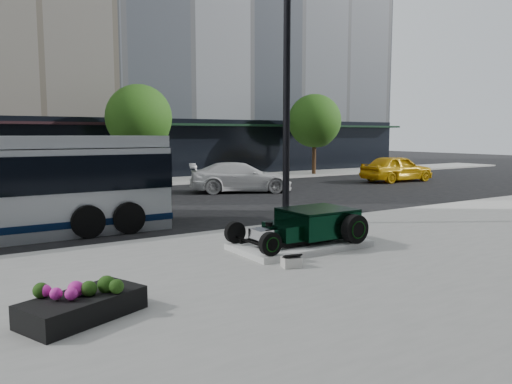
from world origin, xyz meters
TOP-DOWN VIEW (x-y plane):
  - ground at (0.00, 0.00)m, footprint 120.00×120.00m
  - sidewalk_far at (0.00, 14.00)m, footprint 70.00×4.00m
  - street_trees at (1.15, 13.07)m, footprint 29.80×3.80m
  - display_plinth at (-1.38, -5.22)m, footprint 3.40×1.80m
  - hot_rod at (-1.05, -5.22)m, footprint 3.22×2.00m
  - info_plaque at (-2.68, -6.58)m, footprint 0.47×0.40m
  - lamppost at (0.35, -2.23)m, footprint 0.40×0.40m
  - flower_planter at (-7.22, -7.23)m, footprint 2.06×1.55m
  - white_sedan at (4.18, 6.94)m, footprint 5.68×4.08m
  - yellow_taxi at (15.40, 6.53)m, footprint 4.98×2.23m

SIDE VIEW (x-z plane):
  - ground at x=0.00m, z-range 0.00..0.00m
  - sidewalk_far at x=0.00m, z-range 0.00..0.12m
  - display_plinth at x=-1.38m, z-range 0.12..0.27m
  - info_plaque at x=-2.68m, z-range 0.09..0.40m
  - flower_planter at x=-7.22m, z-range 0.04..0.64m
  - hot_rod at x=-1.05m, z-range 0.29..1.10m
  - white_sedan at x=4.18m, z-range 0.00..1.53m
  - yellow_taxi at x=15.40m, z-range 0.00..1.66m
  - lamppost at x=0.35m, z-range -0.16..7.17m
  - street_trees at x=1.15m, z-range 0.92..6.62m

